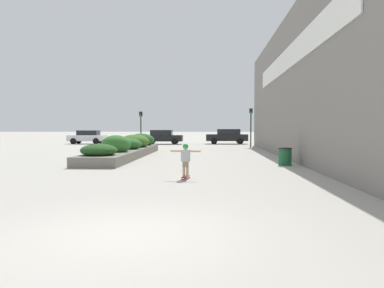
% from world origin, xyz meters
% --- Properties ---
extents(ground_plane, '(300.00, 300.00, 0.00)m').
position_xyz_m(ground_plane, '(0.00, 0.00, 0.00)').
color(ground_plane, '#ADA89E').
extents(building_wall_right, '(0.67, 35.50, 8.18)m').
position_xyz_m(building_wall_right, '(5.99, 13.49, 4.10)').
color(building_wall_right, gray).
rests_on(building_wall_right, ground_plane).
extents(planter_box, '(2.17, 12.92, 1.39)m').
position_xyz_m(planter_box, '(-3.77, 16.70, 0.54)').
color(planter_box, slate).
rests_on(planter_box, ground_plane).
extents(skateboard, '(0.28, 0.74, 0.09)m').
position_xyz_m(skateboard, '(0.56, 6.77, 0.07)').
color(skateboard, maroon).
rests_on(skateboard, ground_plane).
extents(skateboarder, '(1.07, 0.23, 1.15)m').
position_xyz_m(skateboarder, '(0.56, 6.77, 0.79)').
color(skateboarder, tan).
rests_on(skateboarder, skateboard).
extents(trash_bin, '(0.64, 0.64, 0.84)m').
position_xyz_m(trash_bin, '(4.94, 11.70, 0.42)').
color(trash_bin, '#1E5B33').
rests_on(trash_bin, ground_plane).
extents(car_leftmost, '(4.52, 1.88, 1.63)m').
position_xyz_m(car_leftmost, '(3.20, 34.92, 0.85)').
color(car_leftmost, black).
rests_on(car_leftmost, ground_plane).
extents(car_center_left, '(4.19, 1.88, 1.53)m').
position_xyz_m(car_center_left, '(-3.80, 34.06, 0.80)').
color(car_center_left, black).
rests_on(car_center_left, ground_plane).
extents(car_center_right, '(3.93, 2.06, 1.43)m').
position_xyz_m(car_center_right, '(12.85, 35.49, 0.77)').
color(car_center_right, navy).
rests_on(car_center_right, ground_plane).
extents(car_rightmost, '(4.02, 1.85, 1.48)m').
position_xyz_m(car_rightmost, '(-12.18, 34.31, 0.78)').
color(car_rightmost, silver).
rests_on(car_rightmost, ground_plane).
extents(traffic_light_left, '(0.28, 0.30, 3.28)m').
position_xyz_m(traffic_light_left, '(-5.10, 28.32, 2.25)').
color(traffic_light_left, black).
rests_on(traffic_light_left, ground_plane).
extents(traffic_light_right, '(0.28, 0.30, 3.53)m').
position_xyz_m(traffic_light_right, '(5.03, 27.95, 2.40)').
color(traffic_light_right, black).
rests_on(traffic_light_right, ground_plane).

